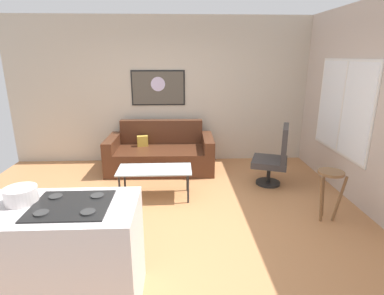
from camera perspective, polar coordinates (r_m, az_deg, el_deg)
ground at (r=4.23m, az=-3.21°, el=-12.97°), size 6.40×6.40×0.04m
back_wall at (r=6.14m, az=-3.22°, el=10.34°), size 6.40×0.05×2.80m
right_wall at (r=4.78m, az=30.03°, el=6.36°), size 0.05×6.40×2.80m
couch at (r=5.82m, az=-5.81°, el=-1.28°), size 1.96×0.98×0.88m
coffee_table at (r=4.63m, az=-6.92°, el=-4.39°), size 1.09×0.51×0.46m
armchair at (r=5.21m, az=15.15°, el=-1.72°), size 0.71×0.73×1.01m
bar_stool at (r=4.31m, az=24.14°, el=-5.96°), size 0.37×0.36×0.67m
kitchen_counter at (r=2.97m, az=-25.92°, el=-17.86°), size 1.59×0.70×0.96m
mixing_bowl at (r=2.84m, az=-29.08°, el=-7.75°), size 0.25×0.25×0.13m
wall_painting at (r=6.11m, az=-6.28°, el=10.91°), size 1.03×0.03×0.67m
window at (r=5.28m, az=26.13°, el=6.65°), size 0.03×1.57×1.44m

